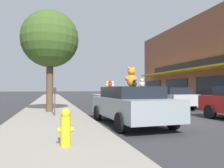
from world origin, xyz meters
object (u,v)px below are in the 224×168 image
at_px(plush_art_car, 130,104).
at_px(parking_meter, 55,98).
at_px(teddy_bear_giant, 131,77).
at_px(teddy_bear_teal, 133,84).
at_px(teddy_bear_white, 113,84).
at_px(street_tree, 50,39).
at_px(parked_car_far_center, 169,97).
at_px(teddy_bear_cream, 142,83).
at_px(fire_hydrant, 66,127).
at_px(teddy_bear_yellow, 107,84).
at_px(teddy_bear_red, 110,84).
at_px(teddy_bear_black, 135,83).

distance_m(plush_art_car, parking_meter, 3.59).
distance_m(teddy_bear_giant, teddy_bear_teal, 0.39).
bearing_deg(parking_meter, teddy_bear_white, -30.12).
bearing_deg(street_tree, parked_car_far_center, 10.65).
bearing_deg(parking_meter, plush_art_car, -39.23).
distance_m(plush_art_car, parked_car_far_center, 7.56).
bearing_deg(teddy_bear_cream, fire_hydrant, 50.59).
height_order(fire_hydrant, parking_meter, parking_meter).
height_order(teddy_bear_yellow, teddy_bear_red, teddy_bear_red).
bearing_deg(teddy_bear_teal, parked_car_far_center, -142.55).
bearing_deg(teddy_bear_red, teddy_bear_white, -76.43).
relative_size(teddy_bear_white, fire_hydrant, 0.30).
relative_size(street_tree, fire_hydrant, 6.84).
relative_size(teddy_bear_black, parked_car_far_center, 0.07).
bearing_deg(teddy_bear_yellow, teddy_bear_red, 57.67).
height_order(teddy_bear_cream, fire_hydrant, teddy_bear_cream).
xyz_separation_m(teddy_bear_teal, fire_hydrant, (-2.88, -3.51, -1.00)).
distance_m(teddy_bear_red, fire_hydrant, 4.30).
distance_m(teddy_bear_white, teddy_bear_black, 1.21).
height_order(teddy_bear_white, parked_car_far_center, teddy_bear_white).
bearing_deg(teddy_bear_red, teddy_bear_teal, -149.05).
bearing_deg(teddy_bear_yellow, parking_meter, -54.54).
bearing_deg(parking_meter, teddy_bear_red, -40.33).
distance_m(teddy_bear_cream, teddy_bear_yellow, 1.53).
bearing_deg(teddy_bear_giant, parked_car_far_center, -148.00).
height_order(teddy_bear_yellow, parked_car_far_center, teddy_bear_yellow).
relative_size(teddy_bear_white, street_tree, 0.04).
bearing_deg(teddy_bear_red, parking_meter, 1.58).
height_order(teddy_bear_red, teddy_bear_black, teddy_bear_black).
relative_size(teddy_bear_cream, parked_car_far_center, 0.08).
bearing_deg(parking_meter, teddy_bear_giant, -37.38).
distance_m(teddy_bear_black, street_tree, 5.86).
height_order(teddy_bear_teal, fire_hydrant, teddy_bear_teal).
height_order(teddy_bear_red, fire_hydrant, teddy_bear_red).
bearing_deg(teddy_bear_teal, teddy_bear_white, -52.42).
height_order(teddy_bear_cream, teddy_bear_yellow, teddy_bear_cream).
distance_m(teddy_bear_giant, teddy_bear_white, 1.01).
bearing_deg(street_tree, teddy_bear_black, -53.90).
distance_m(teddy_bear_cream, parked_car_far_center, 7.06).
bearing_deg(teddy_bear_yellow, fire_hydrant, 37.71).
bearing_deg(plush_art_car, parking_meter, 138.29).
relative_size(teddy_bear_cream, fire_hydrant, 0.42).
xyz_separation_m(teddy_bear_giant, teddy_bear_yellow, (-0.70, 1.08, -0.25)).
height_order(plush_art_car, teddy_bear_red, teddy_bear_red).
xyz_separation_m(plush_art_car, teddy_bear_teal, (0.24, 0.31, 0.77)).
height_order(teddy_bear_yellow, parking_meter, teddy_bear_yellow).
relative_size(plush_art_car, parking_meter, 3.71).
distance_m(parked_car_far_center, fire_hydrant, 11.71).
xyz_separation_m(teddy_bear_giant, street_tree, (-3.09, 4.07, 2.19)).
xyz_separation_m(teddy_bear_black, street_tree, (-3.14, 4.31, 2.43)).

